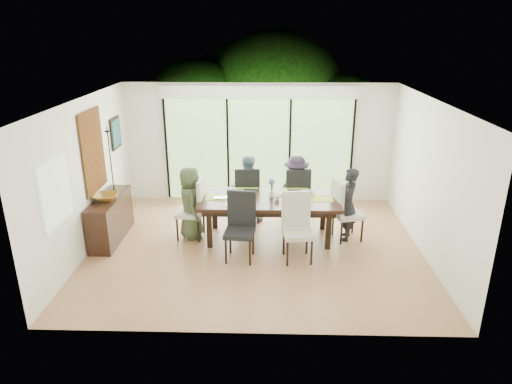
{
  "coord_description": "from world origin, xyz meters",
  "views": [
    {
      "loc": [
        0.22,
        -7.55,
        3.85
      ],
      "look_at": [
        0.0,
        0.25,
        1.0
      ],
      "focal_mm": 32.0,
      "sensor_mm": 36.0,
      "label": 1
    }
  ],
  "objects_px": {
    "chair_far_right": "(296,193)",
    "cup_c": "(311,194)",
    "vase": "(272,194)",
    "chair_right_end": "(349,210)",
    "laptop": "(223,199)",
    "cup_a": "(232,192)",
    "person_right_end": "(348,204)",
    "sideboard": "(111,218)",
    "bowl": "(106,197)",
    "table_top": "(269,200)",
    "person_far_right": "(296,189)",
    "person_left_end": "(191,203)",
    "chair_near_left": "(240,228)",
    "cup_b": "(277,197)",
    "chair_far_left": "(247,193)",
    "chair_left_end": "(190,208)",
    "person_far_left": "(247,189)",
    "chair_near_right": "(298,228)"
  },
  "relations": [
    {
      "from": "table_top",
      "to": "person_right_end",
      "type": "bearing_deg",
      "value": 0.0
    },
    {
      "from": "chair_far_left",
      "to": "cup_c",
      "type": "height_order",
      "value": "chair_far_left"
    },
    {
      "from": "laptop",
      "to": "cup_b",
      "type": "height_order",
      "value": "cup_b"
    },
    {
      "from": "person_right_end",
      "to": "cup_c",
      "type": "bearing_deg",
      "value": -84.87
    },
    {
      "from": "chair_near_left",
      "to": "sideboard",
      "type": "xyz_separation_m",
      "value": [
        -2.5,
        0.74,
        -0.18
      ]
    },
    {
      "from": "chair_far_left",
      "to": "vase",
      "type": "height_order",
      "value": "chair_far_left"
    },
    {
      "from": "chair_near_left",
      "to": "bowl",
      "type": "height_order",
      "value": "chair_near_left"
    },
    {
      "from": "sideboard",
      "to": "chair_far_right",
      "type": "bearing_deg",
      "value": 15.43
    },
    {
      "from": "chair_far_right",
      "to": "chair_near_left",
      "type": "height_order",
      "value": "same"
    },
    {
      "from": "chair_right_end",
      "to": "chair_far_right",
      "type": "relative_size",
      "value": 1.0
    },
    {
      "from": "vase",
      "to": "laptop",
      "type": "height_order",
      "value": "vase"
    },
    {
      "from": "vase",
      "to": "chair_right_end",
      "type": "bearing_deg",
      "value": -1.97
    },
    {
      "from": "person_far_right",
      "to": "sideboard",
      "type": "relative_size",
      "value": 0.94
    },
    {
      "from": "person_right_end",
      "to": "person_far_left",
      "type": "relative_size",
      "value": 1.0
    },
    {
      "from": "chair_far_right",
      "to": "cup_c",
      "type": "distance_m",
      "value": 0.84
    },
    {
      "from": "person_left_end",
      "to": "sideboard",
      "type": "height_order",
      "value": "person_left_end"
    },
    {
      "from": "chair_near_right",
      "to": "sideboard",
      "type": "relative_size",
      "value": 0.8
    },
    {
      "from": "chair_right_end",
      "to": "chair_far_left",
      "type": "bearing_deg",
      "value": 52.05
    },
    {
      "from": "table_top",
      "to": "vase",
      "type": "xyz_separation_m",
      "value": [
        0.05,
        0.05,
        0.1
      ]
    },
    {
      "from": "person_far_left",
      "to": "cup_c",
      "type": "bearing_deg",
      "value": 142.67
    },
    {
      "from": "person_far_right",
      "to": "laptop",
      "type": "xyz_separation_m",
      "value": [
        -1.4,
        -0.93,
        0.13
      ]
    },
    {
      "from": "person_left_end",
      "to": "laptop",
      "type": "height_order",
      "value": "person_left_end"
    },
    {
      "from": "chair_right_end",
      "to": "cup_b",
      "type": "xyz_separation_m",
      "value": [
        -1.35,
        -0.1,
        0.27
      ]
    },
    {
      "from": "person_left_end",
      "to": "vase",
      "type": "distance_m",
      "value": 1.54
    },
    {
      "from": "chair_far_left",
      "to": "chair_far_right",
      "type": "bearing_deg",
      "value": 176.21
    },
    {
      "from": "chair_right_end",
      "to": "cup_a",
      "type": "bearing_deg",
      "value": 71.7
    },
    {
      "from": "table_top",
      "to": "chair_right_end",
      "type": "relative_size",
      "value": 2.18
    },
    {
      "from": "chair_far_right",
      "to": "cup_a",
      "type": "relative_size",
      "value": 8.87
    },
    {
      "from": "person_far_right",
      "to": "cup_a",
      "type": "distance_m",
      "value": 1.43
    },
    {
      "from": "vase",
      "to": "bowl",
      "type": "relative_size",
      "value": 0.29
    },
    {
      "from": "chair_near_left",
      "to": "vase",
      "type": "bearing_deg",
      "value": 64.84
    },
    {
      "from": "person_left_end",
      "to": "person_right_end",
      "type": "distance_m",
      "value": 2.96
    },
    {
      "from": "person_left_end",
      "to": "person_far_left",
      "type": "bearing_deg",
      "value": -66.13
    },
    {
      "from": "chair_left_end",
      "to": "chair_near_right",
      "type": "distance_m",
      "value": 2.18
    },
    {
      "from": "chair_left_end",
      "to": "person_left_end",
      "type": "distance_m",
      "value": 0.11
    },
    {
      "from": "chair_far_right",
      "to": "vase",
      "type": "relative_size",
      "value": 9.17
    },
    {
      "from": "chair_far_left",
      "to": "chair_far_right",
      "type": "xyz_separation_m",
      "value": [
        1.0,
        0.0,
        0.0
      ]
    },
    {
      "from": "person_right_end",
      "to": "vase",
      "type": "xyz_separation_m",
      "value": [
        -1.43,
        0.05,
        0.18
      ]
    },
    {
      "from": "chair_left_end",
      "to": "cup_c",
      "type": "xyz_separation_m",
      "value": [
        2.3,
        0.1,
        0.27
      ]
    },
    {
      "from": "table_top",
      "to": "cup_c",
      "type": "xyz_separation_m",
      "value": [
        0.8,
        0.1,
        0.08
      ]
    },
    {
      "from": "chair_far_left",
      "to": "bowl",
      "type": "bearing_deg",
      "value": 19.16
    },
    {
      "from": "chair_near_left",
      "to": "cup_c",
      "type": "height_order",
      "value": "chair_near_left"
    },
    {
      "from": "person_left_end",
      "to": "vase",
      "type": "height_order",
      "value": "person_left_end"
    },
    {
      "from": "chair_near_left",
      "to": "vase",
      "type": "xyz_separation_m",
      "value": [
        0.55,
        0.92,
        0.28
      ]
    },
    {
      "from": "person_left_end",
      "to": "sideboard",
      "type": "relative_size",
      "value": 0.94
    },
    {
      "from": "cup_a",
      "to": "sideboard",
      "type": "height_order",
      "value": "cup_a"
    },
    {
      "from": "person_far_left",
      "to": "cup_c",
      "type": "xyz_separation_m",
      "value": [
        1.25,
        -0.73,
        0.17
      ]
    },
    {
      "from": "chair_near_left",
      "to": "cup_a",
      "type": "height_order",
      "value": "chair_near_left"
    },
    {
      "from": "chair_right_end",
      "to": "chair_far_left",
      "type": "height_order",
      "value": "same"
    },
    {
      "from": "chair_left_end",
      "to": "cup_c",
      "type": "relative_size",
      "value": 8.87
    }
  ]
}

